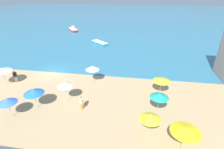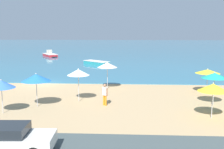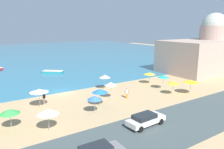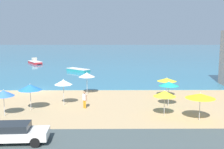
% 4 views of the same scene
% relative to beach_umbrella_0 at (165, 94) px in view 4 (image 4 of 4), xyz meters
% --- Properties ---
extents(ground_plane, '(160.00, 160.00, 0.00)m').
position_rel_beach_umbrella_0_xyz_m(ground_plane, '(-14.21, 10.70, -2.00)').
color(ground_plane, tan).
extents(sea, '(150.00, 110.00, 0.05)m').
position_rel_beach_umbrella_0_xyz_m(sea, '(-14.21, 65.70, -1.98)').
color(sea, teal).
rests_on(sea, ground_plane).
extents(beach_umbrella_0, '(1.93, 1.93, 2.32)m').
position_rel_beach_umbrella_0_xyz_m(beach_umbrella_0, '(0.00, 0.00, 0.00)').
color(beach_umbrella_0, '#B2B2B7').
rests_on(beach_umbrella_0, ground_plane).
extents(beach_umbrella_2, '(2.15, 2.15, 2.22)m').
position_rel_beach_umbrella_0_xyz_m(beach_umbrella_2, '(1.62, 7.07, -0.04)').
color(beach_umbrella_2, '#B2B2B7').
rests_on(beach_umbrella_2, ground_plane).
extents(beach_umbrella_5, '(1.93, 1.93, 2.54)m').
position_rel_beach_umbrella_0_xyz_m(beach_umbrella_5, '(0.99, 3.05, 0.26)').
color(beach_umbrella_5, '#B2B2B7').
rests_on(beach_umbrella_5, ground_plane).
extents(beach_umbrella_6, '(2.41, 2.41, 2.35)m').
position_rel_beach_umbrella_0_xyz_m(beach_umbrella_6, '(2.66, -1.23, 0.09)').
color(beach_umbrella_6, '#B2B2B7').
rests_on(beach_umbrella_6, ground_plane).
extents(beach_umbrella_7, '(2.14, 2.14, 2.50)m').
position_rel_beach_umbrella_0_xyz_m(beach_umbrella_7, '(-12.04, 2.01, 0.16)').
color(beach_umbrella_7, '#B2B2B7').
rests_on(beach_umbrella_7, ground_plane).
extents(beach_umbrella_8, '(1.74, 1.74, 2.63)m').
position_rel_beach_umbrella_0_xyz_m(beach_umbrella_8, '(-9.24, 3.67, 0.32)').
color(beach_umbrella_8, '#B2B2B7').
rests_on(beach_umbrella_8, ground_plane).
extents(beach_umbrella_10, '(1.87, 1.87, 2.60)m').
position_rel_beach_umbrella_0_xyz_m(beach_umbrella_10, '(-7.32, 8.43, 0.29)').
color(beach_umbrella_10, '#B2B2B7').
rests_on(beach_umbrella_10, ground_plane).
extents(beach_umbrella_11, '(1.83, 1.83, 2.34)m').
position_rel_beach_umbrella_0_xyz_m(beach_umbrella_11, '(-13.84, 0.24, 0.01)').
color(beach_umbrella_11, '#B2B2B7').
rests_on(beach_umbrella_11, ground_plane).
extents(bather_2, '(0.47, 0.39, 1.65)m').
position_rel_beach_umbrella_0_xyz_m(bather_2, '(-7.09, 2.58, -1.08)').
color(bather_2, orange).
rests_on(bather_2, ground_plane).
extents(parked_car_2, '(4.55, 2.00, 1.33)m').
position_rel_beach_umbrella_0_xyz_m(parked_car_2, '(-11.03, -5.88, -1.22)').
color(parked_car_2, silver).
rests_on(parked_car_2, coastal_road).
extents(skiff_nearshore, '(4.57, 4.18, 0.55)m').
position_rel_beach_umbrella_0_xyz_m(skiff_nearshore, '(-10.36, 26.32, -1.68)').
color(skiff_nearshore, teal).
rests_on(skiff_nearshore, sea).
extents(skiff_offshore, '(4.02, 4.92, 1.31)m').
position_rel_beach_umbrella_0_xyz_m(skiff_offshore, '(-21.22, 38.60, -1.61)').
color(skiff_offshore, '#B4272F').
rests_on(skiff_offshore, sea).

